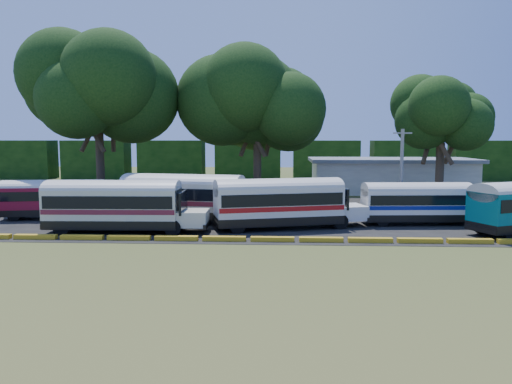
{
  "coord_description": "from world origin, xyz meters",
  "views": [
    {
      "loc": [
        4.95,
        -29.35,
        6.39
      ],
      "look_at": [
        3.24,
        6.0,
        2.54
      ],
      "focal_mm": 35.0,
      "sensor_mm": 36.0,
      "label": 1
    }
  ],
  "objects_px": {
    "tree_west": "(98,87)",
    "bus_white_red": "(282,200)",
    "bus_red": "(57,196)",
    "bus_cream_west": "(117,203)"
  },
  "relations": [
    {
      "from": "bus_white_red",
      "to": "tree_west",
      "type": "relative_size",
      "value": 0.71
    },
    {
      "from": "tree_west",
      "to": "bus_cream_west",
      "type": "bearing_deg",
      "value": -66.36
    },
    {
      "from": "bus_cream_west",
      "to": "tree_west",
      "type": "distance_m",
      "value": 18.61
    },
    {
      "from": "bus_red",
      "to": "tree_west",
      "type": "bearing_deg",
      "value": 78.52
    },
    {
      "from": "bus_cream_west",
      "to": "bus_white_red",
      "type": "height_order",
      "value": "same"
    },
    {
      "from": "tree_west",
      "to": "bus_white_red",
      "type": "bearing_deg",
      "value": -36.08
    },
    {
      "from": "bus_red",
      "to": "bus_white_red",
      "type": "distance_m",
      "value": 18.18
    },
    {
      "from": "bus_cream_west",
      "to": "bus_white_red",
      "type": "xyz_separation_m",
      "value": [
        11.11,
        1.99,
        0.0
      ]
    },
    {
      "from": "bus_red",
      "to": "tree_west",
      "type": "distance_m",
      "value": 13.21
    },
    {
      "from": "bus_red",
      "to": "bus_white_red",
      "type": "relative_size",
      "value": 0.86
    }
  ]
}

